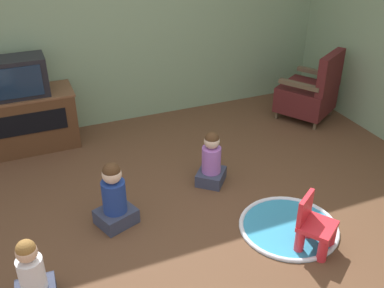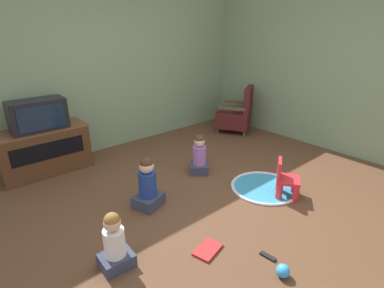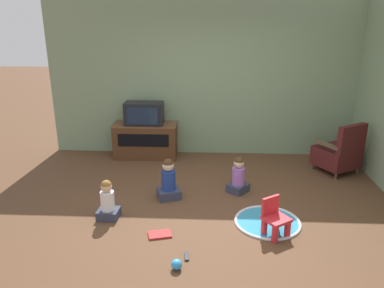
{
  "view_description": "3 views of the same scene",
  "coord_description": "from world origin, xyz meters",
  "px_view_note": "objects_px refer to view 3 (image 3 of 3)",
  "views": [
    {
      "loc": [
        -1.19,
        -2.58,
        2.49
      ],
      "look_at": [
        0.05,
        0.4,
        0.66
      ],
      "focal_mm": 42.0,
      "sensor_mm": 36.0,
      "label": 1
    },
    {
      "loc": [
        -2.17,
        -2.08,
        1.93
      ],
      "look_at": [
        -0.03,
        0.39,
        0.62
      ],
      "focal_mm": 28.0,
      "sensor_mm": 36.0,
      "label": 2
    },
    {
      "loc": [
        -0.05,
        -4.38,
        2.48
      ],
      "look_at": [
        -0.29,
        0.5,
        0.81
      ],
      "focal_mm": 35.0,
      "sensor_mm": 36.0,
      "label": 3
    }
  ],
  "objects_px": {
    "yellow_kid_chair": "(275,220)",
    "child_watching_center": "(108,202)",
    "tv_cabinet": "(146,140)",
    "book": "(160,234)",
    "child_watching_right": "(238,177)",
    "black_armchair": "(339,153)",
    "television": "(144,113)",
    "remote_control": "(187,256)",
    "toy_ball": "(177,264)",
    "child_watching_left": "(168,181)"
  },
  "relations": [
    {
      "from": "child_watching_center",
      "to": "book",
      "type": "xyz_separation_m",
      "value": [
        0.72,
        -0.38,
        -0.22
      ]
    },
    {
      "from": "black_armchair",
      "to": "yellow_kid_chair",
      "type": "relative_size",
      "value": 1.89
    },
    {
      "from": "child_watching_center",
      "to": "toy_ball",
      "type": "xyz_separation_m",
      "value": [
        0.97,
        -1.0,
        -0.17
      ]
    },
    {
      "from": "television",
      "to": "child_watching_right",
      "type": "bearing_deg",
      "value": -40.34
    },
    {
      "from": "remote_control",
      "to": "child_watching_center",
      "type": "bearing_deg",
      "value": 47.38
    },
    {
      "from": "yellow_kid_chair",
      "to": "toy_ball",
      "type": "bearing_deg",
      "value": 178.47
    },
    {
      "from": "child_watching_center",
      "to": "tv_cabinet",
      "type": "bearing_deg",
      "value": 90.04
    },
    {
      "from": "book",
      "to": "tv_cabinet",
      "type": "bearing_deg",
      "value": 87.88
    },
    {
      "from": "black_armchair",
      "to": "toy_ball",
      "type": "distance_m",
      "value": 3.66
    },
    {
      "from": "yellow_kid_chair",
      "to": "child_watching_center",
      "type": "xyz_separation_m",
      "value": [
        -2.08,
        0.29,
        0.04
      ]
    },
    {
      "from": "tv_cabinet",
      "to": "child_watching_center",
      "type": "relative_size",
      "value": 2.18
    },
    {
      "from": "book",
      "to": "remote_control",
      "type": "xyz_separation_m",
      "value": [
        0.35,
        -0.41,
        -0.0
      ]
    },
    {
      "from": "tv_cabinet",
      "to": "yellow_kid_chair",
      "type": "xyz_separation_m",
      "value": [
        1.97,
        -2.55,
        -0.14
      ]
    },
    {
      "from": "television",
      "to": "remote_control",
      "type": "height_order",
      "value": "television"
    },
    {
      "from": "toy_ball",
      "to": "book",
      "type": "bearing_deg",
      "value": 112.6
    },
    {
      "from": "child_watching_right",
      "to": "television",
      "type": "bearing_deg",
      "value": 90.11
    },
    {
      "from": "child_watching_right",
      "to": "book",
      "type": "bearing_deg",
      "value": -178.83
    },
    {
      "from": "television",
      "to": "black_armchair",
      "type": "height_order",
      "value": "television"
    },
    {
      "from": "tv_cabinet",
      "to": "child_watching_left",
      "type": "relative_size",
      "value": 1.93
    },
    {
      "from": "child_watching_center",
      "to": "remote_control",
      "type": "xyz_separation_m",
      "value": [
        1.06,
        -0.79,
        -0.22
      ]
    },
    {
      "from": "black_armchair",
      "to": "toy_ball",
      "type": "relative_size",
      "value": 7.71
    },
    {
      "from": "child_watching_left",
      "to": "toy_ball",
      "type": "height_order",
      "value": "child_watching_left"
    },
    {
      "from": "black_armchair",
      "to": "child_watching_right",
      "type": "height_order",
      "value": "black_armchair"
    },
    {
      "from": "black_armchair",
      "to": "tv_cabinet",
      "type": "bearing_deg",
      "value": -40.9
    },
    {
      "from": "child_watching_left",
      "to": "child_watching_center",
      "type": "relative_size",
      "value": 1.13
    },
    {
      "from": "child_watching_right",
      "to": "remote_control",
      "type": "distance_m",
      "value": 1.79
    },
    {
      "from": "child_watching_center",
      "to": "child_watching_left",
      "type": "bearing_deg",
      "value": 42.95
    },
    {
      "from": "black_armchair",
      "to": "child_watching_center",
      "type": "distance_m",
      "value": 3.83
    },
    {
      "from": "tv_cabinet",
      "to": "black_armchair",
      "type": "bearing_deg",
      "value": -9.77
    },
    {
      "from": "yellow_kid_chair",
      "to": "black_armchair",
      "type": "bearing_deg",
      "value": 21.54
    },
    {
      "from": "tv_cabinet",
      "to": "book",
      "type": "bearing_deg",
      "value": -77.18
    },
    {
      "from": "black_armchair",
      "to": "yellow_kid_chair",
      "type": "distance_m",
      "value": 2.41
    },
    {
      "from": "black_armchair",
      "to": "remote_control",
      "type": "xyz_separation_m",
      "value": [
        -2.37,
        -2.48,
        -0.32
      ]
    },
    {
      "from": "child_watching_center",
      "to": "child_watching_right",
      "type": "height_order",
      "value": "child_watching_right"
    },
    {
      "from": "television",
      "to": "toy_ball",
      "type": "bearing_deg",
      "value": -75.08
    },
    {
      "from": "tv_cabinet",
      "to": "child_watching_right",
      "type": "distance_m",
      "value": 2.14
    },
    {
      "from": "television",
      "to": "child_watching_center",
      "type": "relative_size",
      "value": 1.29
    },
    {
      "from": "tv_cabinet",
      "to": "television",
      "type": "height_order",
      "value": "television"
    },
    {
      "from": "child_watching_left",
      "to": "remote_control",
      "type": "height_order",
      "value": "child_watching_left"
    },
    {
      "from": "remote_control",
      "to": "book",
      "type": "bearing_deg",
      "value": 34.24
    },
    {
      "from": "child_watching_center",
      "to": "remote_control",
      "type": "height_order",
      "value": "child_watching_center"
    },
    {
      "from": "child_watching_right",
      "to": "book",
      "type": "distance_m",
      "value": 1.61
    },
    {
      "from": "television",
      "to": "child_watching_left",
      "type": "relative_size",
      "value": 1.14
    },
    {
      "from": "tv_cabinet",
      "to": "remote_control",
      "type": "relative_size",
      "value": 7.53
    },
    {
      "from": "remote_control",
      "to": "child_watching_right",
      "type": "bearing_deg",
      "value": -27.91
    },
    {
      "from": "child_watching_right",
      "to": "toy_ball",
      "type": "height_order",
      "value": "child_watching_right"
    },
    {
      "from": "tv_cabinet",
      "to": "yellow_kid_chair",
      "type": "distance_m",
      "value": 3.23
    },
    {
      "from": "child_watching_right",
      "to": "tv_cabinet",
      "type": "bearing_deg",
      "value": 89.33
    },
    {
      "from": "child_watching_right",
      "to": "toy_ball",
      "type": "relative_size",
      "value": 4.86
    },
    {
      "from": "tv_cabinet",
      "to": "book",
      "type": "distance_m",
      "value": 2.73
    }
  ]
}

